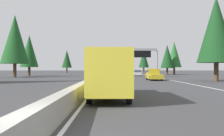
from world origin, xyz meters
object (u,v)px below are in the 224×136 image
object	(u,v)px
sign_gantry_overhead	(130,54)
sedan_far_center	(127,71)
conifer_right_distant	(144,58)
conifer_left_near	(15,39)
bus_distant_a	(117,69)
conifer_right_mid	(174,54)
conifer_right_near	(216,30)
minivan_far_right	(120,71)
conifer_right_far	(167,56)
conifer_left_far	(67,59)
conifer_left_mid	(29,51)
oncoming_near	(96,72)
pickup_mid_center	(154,74)
sedan_near_center	(124,71)
box_truck_mid_left	(109,73)
sedan_near_right	(137,73)

from	to	relation	value
sign_gantry_overhead	sedan_far_center	bearing A→B (deg)	-3.29
conifer_right_distant	conifer_left_near	bearing A→B (deg)	147.77
bus_distant_a	conifer_right_mid	distance (m)	57.26
conifer_left_near	conifer_right_near	bearing A→B (deg)	-113.60
minivan_far_right	conifer_right_far	distance (m)	28.55
conifer_right_far	conifer_left_near	distance (m)	43.37
conifer_left_near	conifer_left_far	bearing A→B (deg)	-0.97
bus_distant_a	conifer_left_mid	xyz separation A→B (m)	(-69.99, 23.80, 4.52)
conifer_left_near	sign_gantry_overhead	bearing A→B (deg)	-87.68
sign_gantry_overhead	conifer_right_distant	bearing A→B (deg)	-11.16
oncoming_near	conifer_right_near	size ratio (longest dim) A/B	0.35
sign_gantry_overhead	pickup_mid_center	size ratio (longest dim) A/B	2.26
sedan_near_center	conifer_right_far	bearing A→B (deg)	-168.74
conifer_right_mid	conifer_left_near	bearing A→B (deg)	120.26
sign_gantry_overhead	minivan_far_right	xyz separation A→B (m)	(44.57, 0.47, -4.09)
box_truck_mid_left	conifer_left_far	world-z (taller)	conifer_left_far
box_truck_mid_left	conifer_left_near	bearing A→B (deg)	29.80
conifer_right_distant	conifer_left_mid	size ratio (longest dim) A/B	1.04
pickup_mid_center	sign_gantry_overhead	bearing A→B (deg)	12.11
minivan_far_right	conifer_left_far	bearing A→B (deg)	65.82
minivan_far_right	conifer_left_mid	bearing A→B (deg)	146.98
box_truck_mid_left	conifer_right_far	distance (m)	59.39
sign_gantry_overhead	sedan_near_right	bearing A→B (deg)	-15.13
sign_gantry_overhead	conifer_right_near	xyz separation A→B (m)	(-16.90, -11.51, 2.68)
sign_gantry_overhead	conifer_right_mid	world-z (taller)	conifer_right_mid
bus_distant_a	oncoming_near	size ratio (longest dim) A/B	2.61
sign_gantry_overhead	conifer_right_far	bearing A→B (deg)	-33.34
box_truck_mid_left	minivan_far_right	xyz separation A→B (m)	(81.35, -3.93, -0.66)
sedan_far_center	oncoming_near	distance (m)	26.35
sedan_far_center	pickup_mid_center	bearing A→B (deg)	-179.95
sedan_far_center	conifer_right_far	distance (m)	30.52
pickup_mid_center	conifer_left_far	bearing A→B (deg)	21.40
pickup_mid_center	conifer_right_distant	size ratio (longest dim) A/B	0.53
conifer_left_far	minivan_far_right	bearing A→B (deg)	-114.18
conifer_left_mid	sedan_near_center	bearing A→B (deg)	-23.08
sedan_far_center	bus_distant_a	world-z (taller)	bus_distant_a
box_truck_mid_left	conifer_right_mid	bearing A→B (deg)	-18.88
sign_gantry_overhead	conifer_left_mid	size ratio (longest dim) A/B	1.24
oncoming_near	conifer_right_far	world-z (taller)	conifer_right_far
sedan_near_right	conifer_right_distant	xyz separation A→B (m)	(45.23, -8.14, 5.80)
box_truck_mid_left	conifer_left_mid	distance (m)	48.80
conifer_left_near	conifer_left_far	xyz separation A→B (m)	(56.11, -0.95, -1.93)
sedan_near_right	minivan_far_right	distance (m)	34.00
conifer_right_distant	conifer_left_far	world-z (taller)	conifer_right_distant
box_truck_mid_left	conifer_right_near	xyz separation A→B (m)	(19.88, -15.91, 6.11)
sedan_near_right	conifer_right_far	distance (m)	14.49
conifer_right_far	conifer_right_mid	bearing A→B (deg)	-44.45
conifer_right_near	conifer_right_mid	world-z (taller)	conifer_right_near
sedan_near_right	conifer_left_near	size ratio (longest dim) A/B	0.33
box_truck_mid_left	conifer_right_mid	xyz separation A→B (m)	(59.62, -20.39, 4.75)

